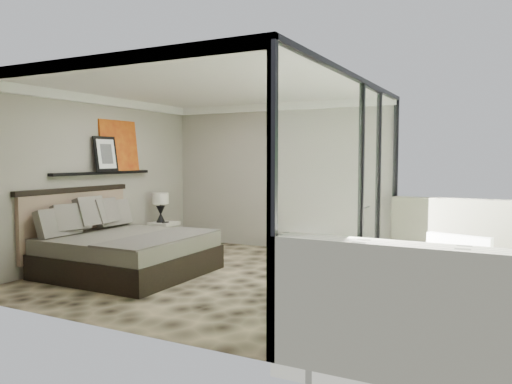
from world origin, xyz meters
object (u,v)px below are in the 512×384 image
at_px(nightstand, 164,237).
at_px(lounger, 436,278).
at_px(bed, 123,250).
at_px(table_lamp, 161,204).

height_order(nightstand, lounger, lounger).
relative_size(bed, lounger, 1.15).
distance_m(table_lamp, lounger, 5.28).
xyz_separation_m(bed, lounger, (4.43, 0.91, -0.14)).
relative_size(nightstand, lounger, 0.24).
xyz_separation_m(bed, nightstand, (-0.69, 1.90, -0.13)).
height_order(nightstand, table_lamp, table_lamp).
bearing_deg(lounger, bed, -153.46).
bearing_deg(bed, nightstand, 109.92).
distance_m(bed, lounger, 4.53).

